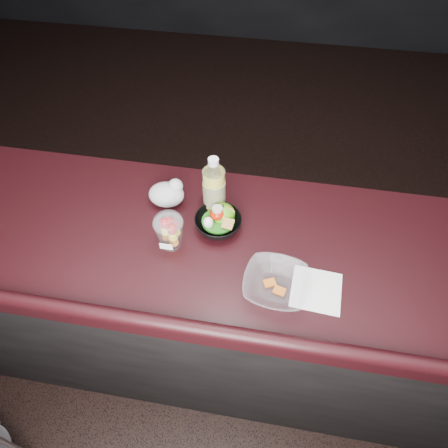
{
  "coord_description": "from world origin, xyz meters",
  "views": [
    {
      "loc": [
        0.17,
        -0.56,
        2.16
      ],
      "look_at": [
        0.02,
        0.31,
        1.1
      ],
      "focal_mm": 32.0,
      "sensor_mm": 36.0,
      "label": 1
    }
  ],
  "objects_px": {
    "fruit_cup": "(169,231)",
    "takeout_bowl": "(276,284)",
    "green_apple": "(223,214)",
    "snack_bowl": "(218,222)",
    "lemonade_bottle": "(214,190)"
  },
  "relations": [
    {
      "from": "fruit_cup",
      "to": "takeout_bowl",
      "type": "xyz_separation_m",
      "value": [
        0.38,
        -0.12,
        -0.05
      ]
    },
    {
      "from": "fruit_cup",
      "to": "snack_bowl",
      "type": "height_order",
      "value": "fruit_cup"
    },
    {
      "from": "snack_bowl",
      "to": "lemonade_bottle",
      "type": "bearing_deg",
      "value": 107.78
    },
    {
      "from": "fruit_cup",
      "to": "takeout_bowl",
      "type": "height_order",
      "value": "fruit_cup"
    },
    {
      "from": "snack_bowl",
      "to": "takeout_bowl",
      "type": "xyz_separation_m",
      "value": [
        0.23,
        -0.22,
        -0.01
      ]
    },
    {
      "from": "green_apple",
      "to": "takeout_bowl",
      "type": "height_order",
      "value": "green_apple"
    },
    {
      "from": "green_apple",
      "to": "takeout_bowl",
      "type": "xyz_separation_m",
      "value": [
        0.22,
        -0.25,
        -0.02
      ]
    },
    {
      "from": "fruit_cup",
      "to": "green_apple",
      "type": "height_order",
      "value": "fruit_cup"
    },
    {
      "from": "green_apple",
      "to": "takeout_bowl",
      "type": "relative_size",
      "value": 0.4
    },
    {
      "from": "fruit_cup",
      "to": "lemonade_bottle",
      "type": "bearing_deg",
      "value": 57.24
    },
    {
      "from": "fruit_cup",
      "to": "snack_bowl",
      "type": "xyz_separation_m",
      "value": [
        0.15,
        0.1,
        -0.04
      ]
    },
    {
      "from": "snack_bowl",
      "to": "takeout_bowl",
      "type": "distance_m",
      "value": 0.32
    },
    {
      "from": "lemonade_bottle",
      "to": "fruit_cup",
      "type": "bearing_deg",
      "value": -122.76
    },
    {
      "from": "lemonade_bottle",
      "to": "takeout_bowl",
      "type": "bearing_deg",
      "value": -50.14
    },
    {
      "from": "lemonade_bottle",
      "to": "snack_bowl",
      "type": "height_order",
      "value": "lemonade_bottle"
    }
  ]
}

